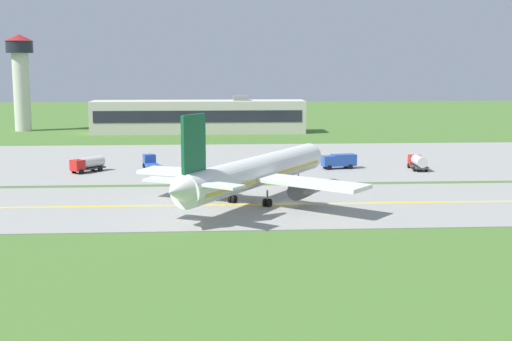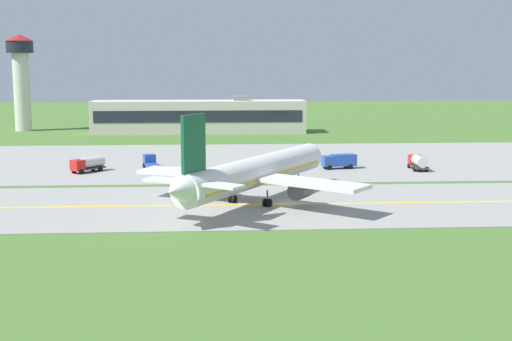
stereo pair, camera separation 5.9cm
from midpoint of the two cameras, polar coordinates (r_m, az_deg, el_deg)
ground_plane at (r=90.27m, az=2.55°, el=-2.86°), size 500.00×500.00×0.00m
taxiway_strip at (r=90.26m, az=2.55°, el=-2.83°), size 240.00×28.00×0.10m
apron_pad at (r=132.60m, az=4.92°, el=0.90°), size 140.00×52.00×0.10m
taxiway_centreline at (r=90.25m, az=2.55°, el=-2.79°), size 220.00×0.60×0.01m
airplane_lead at (r=90.55m, az=-0.09°, el=-0.15°), size 29.55×35.43×12.70m
service_truck_baggage at (r=121.22m, az=6.87°, el=0.83°), size 6.28×3.22×2.60m
service_truck_fuel at (r=122.18m, az=-8.69°, el=0.69°), size 3.99×6.72×2.59m
service_truck_catering at (r=119.92m, az=-13.76°, el=0.55°), size 5.57×5.80×2.65m
service_truck_pushback at (r=122.24m, az=13.22°, el=0.72°), size 2.44×6.04×2.65m
terminal_building at (r=184.82m, az=-4.75°, el=4.46°), size 56.35×10.40×9.76m
control_tower at (r=199.63m, az=-18.90°, el=7.64°), size 7.60×7.60×26.13m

